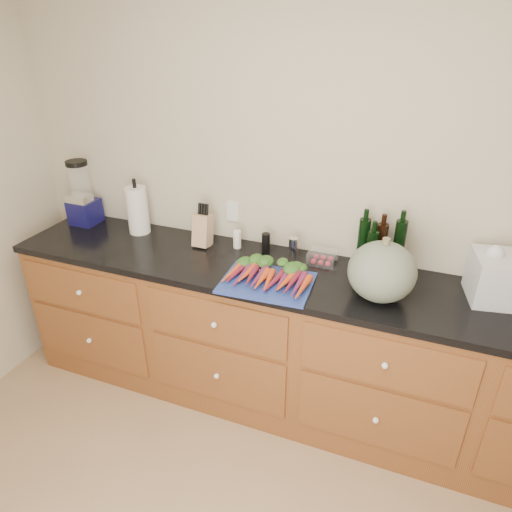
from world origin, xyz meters
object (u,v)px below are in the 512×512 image
at_px(blender_appliance, 82,197).
at_px(tomato_box, 322,257).
at_px(cutting_board, 267,283).
at_px(knife_block, 203,230).
at_px(carrots, 269,275).
at_px(squash, 382,272).
at_px(paper_towel, 138,210).

bearing_deg(blender_appliance, tomato_box, 0.43).
bearing_deg(cutting_board, tomato_box, 56.98).
bearing_deg(knife_block, tomato_box, 2.32).
xyz_separation_m(carrots, tomato_box, (0.21, 0.30, 0.00)).
bearing_deg(cutting_board, squash, 7.53).
xyz_separation_m(paper_towel, knife_block, (0.47, -0.02, -0.05)).
bearing_deg(carrots, cutting_board, -90.00).
distance_m(carrots, tomato_box, 0.37).
xyz_separation_m(carrots, squash, (0.57, 0.04, 0.11)).
xyz_separation_m(carrots, paper_towel, (-1.00, 0.29, 0.12)).
bearing_deg(carrots, paper_towel, 164.08).
bearing_deg(blender_appliance, knife_block, -1.12).
bearing_deg(tomato_box, paper_towel, -179.53).
relative_size(carrots, knife_block, 2.26).
bearing_deg(tomato_box, squash, -35.92).
distance_m(squash, tomato_box, 0.45).
distance_m(carrots, paper_towel, 1.05).
xyz_separation_m(carrots, knife_block, (-0.53, 0.27, 0.06)).
height_order(cutting_board, squash, squash).
bearing_deg(paper_towel, squash, -8.89).
height_order(paper_towel, knife_block, paper_towel).
distance_m(carrots, knife_block, 0.59).
xyz_separation_m(cutting_board, tomato_box, (0.21, 0.33, 0.03)).
distance_m(cutting_board, knife_block, 0.61).
relative_size(paper_towel, knife_block, 1.55).
xyz_separation_m(cutting_board, paper_towel, (-1.00, 0.32, 0.15)).
bearing_deg(blender_appliance, squash, -6.93).
bearing_deg(knife_block, blender_appliance, 178.88).
bearing_deg(knife_block, paper_towel, 177.59).
relative_size(squash, paper_towel, 1.09).
distance_m(carrots, blender_appliance, 1.47).
bearing_deg(tomato_box, knife_block, -177.68).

